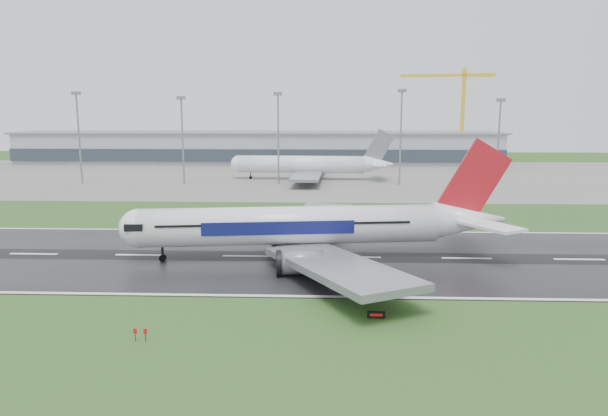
{
  "coord_description": "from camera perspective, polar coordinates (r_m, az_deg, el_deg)",
  "views": [
    {
      "loc": [
        34.24,
        -97.48,
        26.48
      ],
      "look_at": [
        30.01,
        12.0,
        7.0
      ],
      "focal_mm": 32.54,
      "sensor_mm": 36.0,
      "label": 1
    }
  ],
  "objects": [
    {
      "name": "floodmast_3",
      "position": [
        198.48,
        -2.68,
        6.99
      ],
      "size": [
        0.64,
        0.64,
        31.61
      ],
      "primitive_type": "cylinder",
      "color": "gray",
      "rests_on": "ground"
    },
    {
      "name": "parked_airliner",
      "position": [
        212.7,
        0.44,
        5.49
      ],
      "size": [
        66.29,
        62.07,
        18.73
      ],
      "primitive_type": null,
      "rotation": [
        0.0,
        0.0,
        -0.04
      ],
      "color": "white",
      "rests_on": "apron"
    },
    {
      "name": "floodmast_2",
      "position": [
        204.38,
        -12.45,
        6.66
      ],
      "size": [
        0.64,
        0.64,
        30.24
      ],
      "primitive_type": "cylinder",
      "color": "gray",
      "rests_on": "ground"
    },
    {
      "name": "runway_sign",
      "position": [
        72.63,
        7.47,
        -10.95
      ],
      "size": [
        2.29,
        0.83,
        1.04
      ],
      "primitive_type": null,
      "rotation": [
        0.0,
        0.0,
        -0.26
      ],
      "color": "black",
      "rests_on": "ground"
    },
    {
      "name": "floodmast_5",
      "position": [
        207.01,
        19.46,
        6.25
      ],
      "size": [
        0.64,
        0.64,
        29.4
      ],
      "primitive_type": "cylinder",
      "color": "gray",
      "rests_on": "ground"
    },
    {
      "name": "floodmast_4",
      "position": [
        199.53,
        9.97,
        7.02
      ],
      "size": [
        0.64,
        0.64,
        32.66
      ],
      "primitive_type": "cylinder",
      "color": "gray",
      "rests_on": "ground"
    },
    {
      "name": "ground",
      "position": [
        106.65,
        -16.65,
        -4.73
      ],
      "size": [
        520.0,
        520.0,
        0.0
      ],
      "primitive_type": "plane",
      "color": "#264B1B",
      "rests_on": "ground"
    },
    {
      "name": "floodmast_1",
      "position": [
        216.98,
        -22.24,
        6.56
      ],
      "size": [
        0.64,
        0.64,
        31.93
      ],
      "primitive_type": "cylinder",
      "color": "gray",
      "rests_on": "ground"
    },
    {
      "name": "apron",
      "position": [
        226.64,
        -6.5,
        3.32
      ],
      "size": [
        400.0,
        130.0,
        0.08
      ],
      "primitive_type": "cube",
      "color": "slate",
      "rests_on": "ground"
    },
    {
      "name": "runway",
      "position": [
        106.64,
        -16.65,
        -4.7
      ],
      "size": [
        400.0,
        45.0,
        0.1
      ],
      "primitive_type": "cube",
      "color": "black",
      "rests_on": "ground"
    },
    {
      "name": "tower_crane",
      "position": [
        306.15,
        16.09,
        9.18
      ],
      "size": [
        48.21,
        10.08,
        47.49
      ],
      "primitive_type": null,
      "rotation": [
        0.0,
        0.0,
        -0.16
      ],
      "color": "gold",
      "rests_on": "ground"
    },
    {
      "name": "main_airliner",
      "position": [
        98.18,
        1.42,
        0.63
      ],
      "size": [
        77.39,
        74.54,
        20.52
      ],
      "primitive_type": null,
      "rotation": [
        0.0,
        0.0,
        0.13
      ],
      "color": "white",
      "rests_on": "runway"
    },
    {
      "name": "terminal",
      "position": [
        285.18,
        -4.72,
        6.23
      ],
      "size": [
        240.0,
        36.0,
        15.0
      ],
      "primitive_type": "cube",
      "color": "#95979F",
      "rests_on": "ground"
    }
  ]
}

